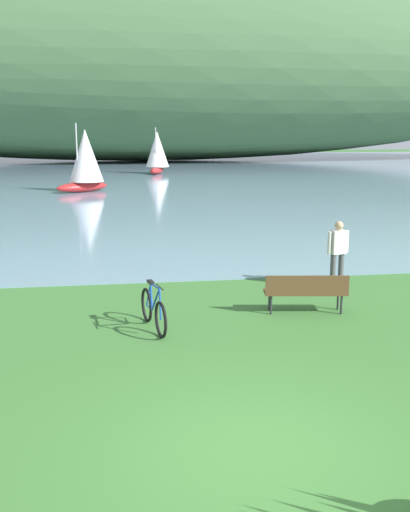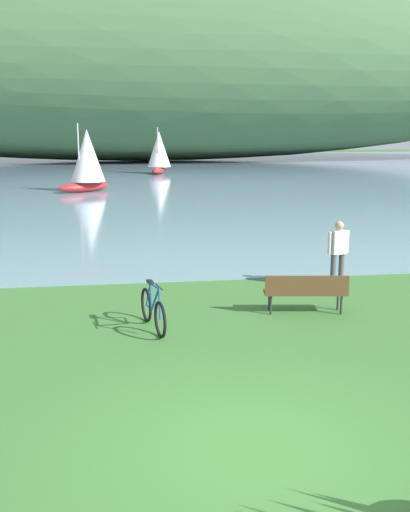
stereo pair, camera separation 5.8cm
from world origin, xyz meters
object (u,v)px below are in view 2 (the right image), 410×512
(person_at_shoreline, at_px, (338,250))
(sailboat_toward_hillside, at_px, (87,160))
(bicycle_leaning_near_bench, at_px, (153,310))
(sailboat_nearest_to_shore, at_px, (159,152))
(park_bench_near_camera, at_px, (306,290))

(person_at_shoreline, relative_size, sailboat_toward_hillside, 0.41)
(bicycle_leaning_near_bench, height_order, person_at_shoreline, person_at_shoreline)
(sailboat_nearest_to_shore, height_order, sailboat_toward_hillside, sailboat_toward_hillside)
(sailboat_toward_hillside, bearing_deg, bicycle_leaning_near_bench, -84.73)
(park_bench_near_camera, relative_size, sailboat_nearest_to_shore, 0.47)
(sailboat_toward_hillside, bearing_deg, sailboat_nearest_to_shore, 69.27)
(park_bench_near_camera, xyz_separation_m, sailboat_toward_hillside, (-5.85, 26.39, 1.50))
(sailboat_nearest_to_shore, xyz_separation_m, sailboat_toward_hillside, (-5.48, -14.47, 0.12))
(park_bench_near_camera, xyz_separation_m, bicycle_leaning_near_bench, (-3.36, -0.60, -0.12))
(person_at_shoreline, bearing_deg, bicycle_leaning_near_bench, -151.96)
(bicycle_leaning_near_bench, bearing_deg, park_bench_near_camera, 10.17)
(park_bench_near_camera, bearing_deg, bicycle_leaning_near_bench, -169.83)
(person_at_shoreline, distance_m, sailboat_nearest_to_shore, 38.96)
(sailboat_nearest_to_shore, bearing_deg, bicycle_leaning_near_bench, -94.12)
(bicycle_leaning_near_bench, xyz_separation_m, person_at_shoreline, (4.79, 2.55, 0.58))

